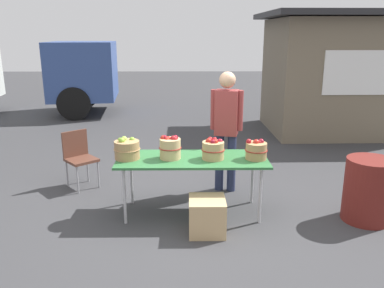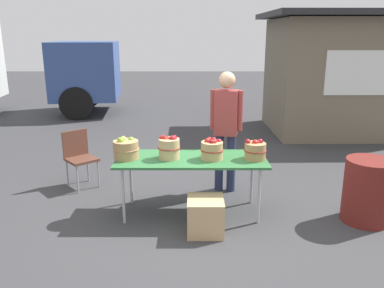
{
  "view_description": "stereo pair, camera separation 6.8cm",
  "coord_description": "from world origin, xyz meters",
  "px_view_note": "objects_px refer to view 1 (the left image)",
  "views": [
    {
      "loc": [
        -0.06,
        -4.72,
        2.27
      ],
      "look_at": [
        0.0,
        0.3,
        0.85
      ],
      "focal_mm": 36.61,
      "sensor_mm": 36.0,
      "label": 1
    },
    {
      "loc": [
        0.01,
        -4.72,
        2.27
      ],
      "look_at": [
        0.0,
        0.3,
        0.85
      ],
      "focal_mm": 36.61,
      "sensor_mm": 36.0,
      "label": 2
    }
  ],
  "objects_px": {
    "trash_barrel": "(368,190)",
    "produce_crate": "(207,216)",
    "apple_basket_red_2": "(256,150)",
    "folding_chair": "(79,155)",
    "apple_basket_red_1": "(213,149)",
    "apple_basket_red_0": "(170,147)",
    "vendor_adult": "(226,123)",
    "apple_basket_green_0": "(127,149)",
    "market_table": "(192,161)"
  },
  "relations": [
    {
      "from": "apple_basket_red_1",
      "to": "trash_barrel",
      "type": "relative_size",
      "value": 0.37
    },
    {
      "from": "apple_basket_green_0",
      "to": "trash_barrel",
      "type": "relative_size",
      "value": 0.42
    },
    {
      "from": "trash_barrel",
      "to": "folding_chair",
      "type": "bearing_deg",
      "value": 163.11
    },
    {
      "from": "trash_barrel",
      "to": "apple_basket_red_1",
      "type": "bearing_deg",
      "value": 174.01
    },
    {
      "from": "apple_basket_red_2",
      "to": "produce_crate",
      "type": "xyz_separation_m",
      "value": [
        -0.63,
        -0.5,
        -0.65
      ]
    },
    {
      "from": "market_table",
      "to": "folding_chair",
      "type": "relative_size",
      "value": 2.21
    },
    {
      "from": "produce_crate",
      "to": "apple_basket_red_1",
      "type": "bearing_deg",
      "value": 79.47
    },
    {
      "from": "apple_basket_red_1",
      "to": "produce_crate",
      "type": "xyz_separation_m",
      "value": [
        -0.09,
        -0.51,
        -0.66
      ]
    },
    {
      "from": "market_table",
      "to": "apple_basket_red_0",
      "type": "xyz_separation_m",
      "value": [
        -0.28,
        -0.01,
        0.19
      ]
    },
    {
      "from": "vendor_adult",
      "to": "trash_barrel",
      "type": "height_order",
      "value": "vendor_adult"
    },
    {
      "from": "trash_barrel",
      "to": "produce_crate",
      "type": "relative_size",
      "value": 1.9
    },
    {
      "from": "apple_basket_red_0",
      "to": "trash_barrel",
      "type": "height_order",
      "value": "apple_basket_red_0"
    },
    {
      "from": "market_table",
      "to": "folding_chair",
      "type": "xyz_separation_m",
      "value": [
        -1.7,
        0.94,
        -0.2
      ]
    },
    {
      "from": "apple_basket_green_0",
      "to": "trash_barrel",
      "type": "height_order",
      "value": "apple_basket_green_0"
    },
    {
      "from": "vendor_adult",
      "to": "folding_chair",
      "type": "relative_size",
      "value": 2.05
    },
    {
      "from": "apple_basket_green_0",
      "to": "apple_basket_red_1",
      "type": "xyz_separation_m",
      "value": [
        1.08,
        -0.03,
        0.0
      ]
    },
    {
      "from": "apple_basket_green_0",
      "to": "produce_crate",
      "type": "bearing_deg",
      "value": -28.41
    },
    {
      "from": "apple_basket_green_0",
      "to": "apple_basket_red_0",
      "type": "height_order",
      "value": "apple_basket_red_0"
    },
    {
      "from": "vendor_adult",
      "to": "apple_basket_red_0",
      "type": "bearing_deg",
      "value": 57.9
    },
    {
      "from": "apple_basket_green_0",
      "to": "trash_barrel",
      "type": "xyz_separation_m",
      "value": [
        3.0,
        -0.23,
        -0.47
      ]
    },
    {
      "from": "vendor_adult",
      "to": "produce_crate",
      "type": "bearing_deg",
      "value": 88.7
    },
    {
      "from": "vendor_adult",
      "to": "produce_crate",
      "type": "relative_size",
      "value": 4.18
    },
    {
      "from": "market_table",
      "to": "apple_basket_red_2",
      "type": "relative_size",
      "value": 6.7
    },
    {
      "from": "apple_basket_red_0",
      "to": "apple_basket_red_1",
      "type": "bearing_deg",
      "value": -2.42
    },
    {
      "from": "produce_crate",
      "to": "apple_basket_red_0",
      "type": "bearing_deg",
      "value": 130.08
    },
    {
      "from": "apple_basket_red_2",
      "to": "vendor_adult",
      "type": "distance_m",
      "value": 0.88
    },
    {
      "from": "produce_crate",
      "to": "trash_barrel",
      "type": "bearing_deg",
      "value": 8.61
    },
    {
      "from": "apple_basket_green_0",
      "to": "apple_basket_red_0",
      "type": "bearing_deg",
      "value": -0.57
    },
    {
      "from": "apple_basket_red_0",
      "to": "apple_basket_green_0",
      "type": "bearing_deg",
      "value": 179.43
    },
    {
      "from": "apple_basket_red_2",
      "to": "trash_barrel",
      "type": "xyz_separation_m",
      "value": [
        1.38,
        -0.19,
        -0.46
      ]
    },
    {
      "from": "apple_basket_red_1",
      "to": "trash_barrel",
      "type": "bearing_deg",
      "value": -5.99
    },
    {
      "from": "market_table",
      "to": "apple_basket_red_0",
      "type": "height_order",
      "value": "apple_basket_red_0"
    },
    {
      "from": "apple_basket_green_0",
      "to": "produce_crate",
      "type": "distance_m",
      "value": 1.3
    },
    {
      "from": "apple_basket_red_0",
      "to": "folding_chair",
      "type": "distance_m",
      "value": 1.76
    },
    {
      "from": "apple_basket_red_1",
      "to": "trash_barrel",
      "type": "xyz_separation_m",
      "value": [
        1.92,
        -0.2,
        -0.47
      ]
    },
    {
      "from": "apple_basket_red_1",
      "to": "apple_basket_red_2",
      "type": "distance_m",
      "value": 0.54
    },
    {
      "from": "market_table",
      "to": "vendor_adult",
      "type": "height_order",
      "value": "vendor_adult"
    },
    {
      "from": "apple_basket_green_0",
      "to": "apple_basket_red_1",
      "type": "distance_m",
      "value": 1.08
    },
    {
      "from": "apple_basket_red_2",
      "to": "trash_barrel",
      "type": "distance_m",
      "value": 1.47
    },
    {
      "from": "apple_basket_red_1",
      "to": "produce_crate",
      "type": "relative_size",
      "value": 0.7
    },
    {
      "from": "apple_basket_red_2",
      "to": "folding_chair",
      "type": "distance_m",
      "value": 2.71
    },
    {
      "from": "apple_basket_green_0",
      "to": "trash_barrel",
      "type": "distance_m",
      "value": 3.05
    },
    {
      "from": "apple_basket_red_2",
      "to": "folding_chair",
      "type": "height_order",
      "value": "apple_basket_red_2"
    },
    {
      "from": "apple_basket_green_0",
      "to": "apple_basket_red_0",
      "type": "xyz_separation_m",
      "value": [
        0.54,
        -0.01,
        0.02
      ]
    },
    {
      "from": "apple_basket_green_0",
      "to": "folding_chair",
      "type": "height_order",
      "value": "apple_basket_green_0"
    },
    {
      "from": "vendor_adult",
      "to": "trash_barrel",
      "type": "distance_m",
      "value": 2.06
    },
    {
      "from": "vendor_adult",
      "to": "trash_barrel",
      "type": "relative_size",
      "value": 2.2
    },
    {
      "from": "vendor_adult",
      "to": "trash_barrel",
      "type": "bearing_deg",
      "value": 162.31
    },
    {
      "from": "apple_basket_red_0",
      "to": "apple_basket_red_2",
      "type": "relative_size",
      "value": 1.06
    },
    {
      "from": "market_table",
      "to": "apple_basket_red_2",
      "type": "xyz_separation_m",
      "value": [
        0.8,
        -0.04,
        0.16
      ]
    }
  ]
}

